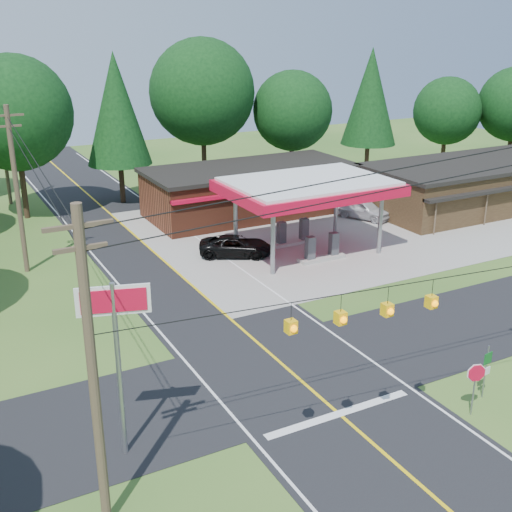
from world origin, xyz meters
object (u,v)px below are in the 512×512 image
gas_canopy (308,189)px  octagonal_stop_sign (476,377)px  sedan_car (363,209)px  suv_car (236,246)px  big_stop_sign (116,331)px

gas_canopy → octagonal_stop_sign: gas_canopy is taller
sedan_car → octagonal_stop_sign: (-12.50, -23.51, 0.90)m
gas_canopy → suv_car: (-4.50, 1.50, -3.61)m
gas_canopy → sedan_car: size_ratio=2.41×
gas_canopy → octagonal_stop_sign: bearing=-103.3°
suv_car → sedan_car: (12.50, 2.99, 0.10)m
sedan_car → big_stop_sign: 31.96m
octagonal_stop_sign → big_stop_sign: bearing=162.2°
suv_car → big_stop_sign: big_stop_sign is taller
suv_car → sedan_car: 12.85m
big_stop_sign → octagonal_stop_sign: big_stop_sign is taller
suv_car → octagonal_stop_sign: (0.00, -20.51, 0.99)m
sedan_car → octagonal_stop_sign: size_ratio=1.98×
gas_canopy → sedan_car: (8.00, 4.49, -3.52)m
gas_canopy → big_stop_sign: (-17.00, -15.01, 0.50)m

